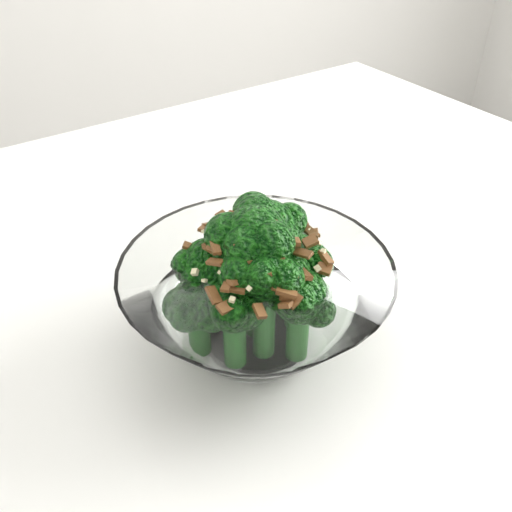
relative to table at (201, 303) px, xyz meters
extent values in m
cube|color=white|center=(0.00, 0.00, 0.05)|extent=(1.40, 1.16, 0.04)
cylinder|color=white|center=(0.39, 0.50, -0.33)|extent=(0.04, 0.04, 0.71)
cylinder|color=white|center=(0.03, -0.14, 0.07)|extent=(0.09, 0.09, 0.01)
cylinder|color=#1B5D18|center=(-0.01, -0.12, 0.11)|extent=(0.02, 0.02, 0.06)
sphere|color=#175F11|center=(-0.01, -0.12, 0.15)|extent=(0.05, 0.05, 0.05)
cylinder|color=#1B5D18|center=(-0.02, -0.15, 0.10)|extent=(0.02, 0.02, 0.04)
sphere|color=#175F11|center=(-0.02, -0.15, 0.13)|extent=(0.04, 0.04, 0.04)
cylinder|color=#1B5D18|center=(0.05, -0.12, 0.12)|extent=(0.02, 0.02, 0.08)
sphere|color=#175F11|center=(0.05, -0.12, 0.17)|extent=(0.05, 0.05, 0.05)
cylinder|color=#1B5D18|center=(0.03, -0.14, 0.12)|extent=(0.02, 0.02, 0.09)
sphere|color=#175F11|center=(0.03, -0.14, 0.18)|extent=(0.05, 0.05, 0.05)
cylinder|color=#1B5D18|center=(0.00, -0.17, 0.11)|extent=(0.02, 0.02, 0.05)
sphere|color=#175F11|center=(0.00, -0.17, 0.14)|extent=(0.04, 0.04, 0.04)
cylinder|color=#1B5D18|center=(0.06, -0.18, 0.11)|extent=(0.02, 0.02, 0.05)
sphere|color=#175F11|center=(0.06, -0.18, 0.15)|extent=(0.05, 0.05, 0.05)
cylinder|color=#1B5D18|center=(0.07, -0.14, 0.11)|extent=(0.02, 0.02, 0.06)
sphere|color=#175F11|center=(0.07, -0.14, 0.15)|extent=(0.05, 0.05, 0.05)
cylinder|color=#1B5D18|center=(0.03, -0.17, 0.12)|extent=(0.02, 0.02, 0.08)
sphere|color=#175F11|center=(0.03, -0.17, 0.17)|extent=(0.05, 0.05, 0.05)
cylinder|color=#1B5D18|center=(0.08, -0.11, 0.10)|extent=(0.02, 0.02, 0.04)
sphere|color=#175F11|center=(0.08, -0.11, 0.13)|extent=(0.04, 0.04, 0.04)
cube|color=brown|center=(-0.01, -0.16, 0.18)|extent=(0.02, 0.02, 0.01)
cube|color=brown|center=(0.04, -0.13, 0.20)|extent=(0.01, 0.01, 0.01)
cube|color=brown|center=(0.04, -0.10, 0.18)|extent=(0.02, 0.02, 0.01)
cube|color=brown|center=(-0.01, -0.15, 0.18)|extent=(0.01, 0.01, 0.01)
cube|color=brown|center=(0.01, -0.12, 0.19)|extent=(0.01, 0.02, 0.01)
cube|color=brown|center=(0.00, -0.18, 0.17)|extent=(0.02, 0.01, 0.01)
cube|color=brown|center=(0.04, -0.17, 0.18)|extent=(0.01, 0.01, 0.01)
cube|color=brown|center=(0.04, -0.19, 0.18)|extent=(0.02, 0.01, 0.01)
cube|color=brown|center=(0.02, -0.17, 0.18)|extent=(0.01, 0.01, 0.01)
cube|color=brown|center=(0.04, -0.19, 0.16)|extent=(0.01, 0.01, 0.01)
cube|color=brown|center=(0.05, -0.18, 0.17)|extent=(0.02, 0.01, 0.01)
cube|color=brown|center=(0.03, -0.15, 0.20)|extent=(0.02, 0.01, 0.01)
cube|color=brown|center=(0.08, -0.11, 0.17)|extent=(0.01, 0.01, 0.01)
cube|color=brown|center=(0.08, -0.13, 0.17)|extent=(0.01, 0.02, 0.01)
cube|color=brown|center=(0.03, -0.18, 0.18)|extent=(0.01, 0.02, 0.01)
cube|color=brown|center=(0.04, -0.20, 0.16)|extent=(0.02, 0.01, 0.01)
cube|color=brown|center=(0.04, -0.17, 0.18)|extent=(0.01, 0.02, 0.01)
cube|color=brown|center=(0.03, -0.18, 0.18)|extent=(0.01, 0.01, 0.01)
cube|color=brown|center=(0.03, -0.17, 0.19)|extent=(0.02, 0.01, 0.01)
cube|color=brown|center=(0.04, -0.08, 0.16)|extent=(0.02, 0.02, 0.01)
cube|color=brown|center=(-0.01, -0.18, 0.17)|extent=(0.01, 0.02, 0.01)
cube|color=brown|center=(0.00, -0.18, 0.17)|extent=(0.01, 0.02, 0.00)
cube|color=brown|center=(0.03, -0.19, 0.17)|extent=(0.02, 0.02, 0.01)
cube|color=brown|center=(0.06, -0.17, 0.18)|extent=(0.02, 0.02, 0.01)
cube|color=brown|center=(0.05, -0.18, 0.17)|extent=(0.01, 0.02, 0.01)
cube|color=brown|center=(0.06, -0.08, 0.16)|extent=(0.01, 0.02, 0.01)
cube|color=brown|center=(0.00, -0.09, 0.17)|extent=(0.01, 0.01, 0.01)
cube|color=brown|center=(-0.02, -0.12, 0.17)|extent=(0.02, 0.01, 0.01)
cube|color=brown|center=(0.02, -0.20, 0.16)|extent=(0.01, 0.01, 0.01)
cube|color=brown|center=(0.05, -0.16, 0.19)|extent=(0.01, 0.01, 0.01)
cube|color=brown|center=(0.06, -0.10, 0.18)|extent=(0.01, 0.02, 0.01)
cube|color=brown|center=(0.01, -0.18, 0.17)|extent=(0.02, 0.01, 0.01)
cube|color=brown|center=(0.08, -0.12, 0.17)|extent=(0.01, 0.02, 0.01)
cube|color=brown|center=(0.01, -0.16, 0.19)|extent=(0.01, 0.02, 0.01)
cube|color=brown|center=(0.04, -0.11, 0.19)|extent=(0.02, 0.02, 0.01)
cube|color=brown|center=(0.06, -0.09, 0.17)|extent=(0.01, 0.01, 0.01)
cube|color=brown|center=(0.04, -0.15, 0.20)|extent=(0.01, 0.01, 0.01)
cube|color=brown|center=(0.08, -0.16, 0.17)|extent=(0.01, 0.02, 0.01)
cube|color=brown|center=(0.04, -0.08, 0.16)|extent=(0.01, 0.01, 0.01)
cube|color=brown|center=(0.03, -0.18, 0.17)|extent=(0.02, 0.02, 0.01)
cube|color=brown|center=(0.04, -0.20, 0.16)|extent=(0.02, 0.02, 0.01)
cube|color=brown|center=(0.00, -0.10, 0.17)|extent=(0.02, 0.02, 0.01)
cube|color=brown|center=(0.04, -0.19, 0.17)|extent=(0.01, 0.01, 0.01)
cube|color=brown|center=(0.01, -0.10, 0.18)|extent=(0.01, 0.02, 0.01)
cube|color=brown|center=(0.02, -0.09, 0.17)|extent=(0.02, 0.02, 0.01)
cube|color=brown|center=(0.07, -0.10, 0.17)|extent=(0.02, 0.01, 0.01)
cube|color=brown|center=(0.07, -0.15, 0.18)|extent=(0.01, 0.01, 0.01)
cube|color=brown|center=(-0.01, -0.14, 0.18)|extent=(0.01, 0.02, 0.01)
cube|color=brown|center=(0.04, -0.20, 0.17)|extent=(0.02, 0.01, 0.01)
cube|color=brown|center=(-0.01, -0.19, 0.16)|extent=(0.02, 0.02, 0.01)
cube|color=brown|center=(0.06, -0.18, 0.17)|extent=(0.01, 0.02, 0.01)
cube|color=brown|center=(0.03, -0.13, 0.20)|extent=(0.01, 0.02, 0.01)
cube|color=brown|center=(0.08, -0.17, 0.16)|extent=(0.01, 0.01, 0.01)
cube|color=brown|center=(-0.01, -0.15, 0.19)|extent=(0.01, 0.02, 0.00)
cube|color=beige|center=(0.05, -0.09, 0.17)|extent=(0.01, 0.01, 0.01)
cube|color=beige|center=(0.08, -0.12, 0.17)|extent=(0.01, 0.01, 0.01)
cube|color=beige|center=(-0.02, -0.15, 0.17)|extent=(0.01, 0.01, 0.01)
cube|color=beige|center=(0.05, -0.09, 0.17)|extent=(0.01, 0.01, 0.00)
cube|color=beige|center=(0.00, -0.15, 0.19)|extent=(0.01, 0.01, 0.00)
cube|color=beige|center=(0.03, -0.11, 0.19)|extent=(0.01, 0.01, 0.00)
cube|color=beige|center=(0.08, -0.16, 0.17)|extent=(0.01, 0.01, 0.00)
cube|color=beige|center=(0.05, -0.13, 0.19)|extent=(0.01, 0.01, 0.00)
cube|color=beige|center=(0.02, -0.08, 0.16)|extent=(0.01, 0.01, 0.01)
cube|color=beige|center=(0.02, -0.15, 0.20)|extent=(0.00, 0.00, 0.00)
cube|color=beige|center=(-0.02, -0.16, 0.17)|extent=(0.01, 0.01, 0.00)
cube|color=beige|center=(0.01, -0.15, 0.20)|extent=(0.00, 0.00, 0.00)
cube|color=beige|center=(-0.01, -0.11, 0.18)|extent=(0.01, 0.01, 0.01)
cube|color=beige|center=(0.05, -0.18, 0.18)|extent=(0.01, 0.01, 0.01)
cube|color=beige|center=(0.08, -0.14, 0.17)|extent=(0.01, 0.01, 0.01)
cube|color=beige|center=(0.02, -0.09, 0.17)|extent=(0.00, 0.00, 0.00)
cube|color=beige|center=(-0.01, -0.17, 0.18)|extent=(0.01, 0.01, 0.00)
cube|color=beige|center=(0.00, -0.19, 0.17)|extent=(0.01, 0.01, 0.00)
cube|color=beige|center=(0.02, -0.12, 0.20)|extent=(0.01, 0.01, 0.00)
cube|color=beige|center=(0.01, -0.10, 0.18)|extent=(0.01, 0.01, 0.01)
cube|color=beige|center=(0.02, -0.10, 0.18)|extent=(0.01, 0.01, 0.01)
cube|color=beige|center=(0.01, -0.19, 0.17)|extent=(0.01, 0.01, 0.00)
cube|color=beige|center=(0.01, -0.13, 0.19)|extent=(0.01, 0.01, 0.00)
cube|color=beige|center=(0.07, -0.18, 0.17)|extent=(0.01, 0.01, 0.01)
cube|color=beige|center=(0.02, -0.11, 0.19)|extent=(0.01, 0.01, 0.00)
cube|color=beige|center=(0.06, -0.13, 0.18)|extent=(0.01, 0.01, 0.01)
cube|color=beige|center=(0.01, -0.09, 0.17)|extent=(0.01, 0.01, 0.00)
cube|color=beige|center=(0.03, -0.14, 0.21)|extent=(0.00, 0.00, 0.00)
camera|label=1|loc=(-0.06, -0.50, 0.44)|focal=40.00mm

